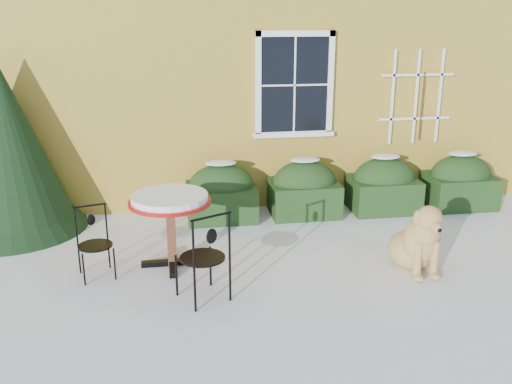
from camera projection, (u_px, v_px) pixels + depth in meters
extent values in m
plane|color=white|center=(269.00, 294.00, 6.49)|extent=(80.00, 80.00, 0.00)
cube|color=gold|center=(214.00, 14.00, 12.17)|extent=(12.00, 8.00, 6.00)
cube|color=black|center=(294.00, 85.00, 8.81)|extent=(1.05, 0.03, 1.45)
cube|color=white|center=(296.00, 33.00, 8.56)|extent=(1.23, 0.06, 0.09)
cube|color=white|center=(294.00, 134.00, 9.03)|extent=(1.23, 0.06, 0.09)
cube|color=white|center=(258.00, 86.00, 8.71)|extent=(0.09, 0.06, 1.63)
cube|color=white|center=(330.00, 84.00, 8.88)|extent=(0.09, 0.06, 1.63)
cube|color=white|center=(295.00, 85.00, 8.79)|extent=(0.02, 0.02, 1.45)
cube|color=white|center=(295.00, 85.00, 8.79)|extent=(1.05, 0.02, 0.02)
cube|color=white|center=(293.00, 134.00, 9.03)|extent=(1.29, 0.14, 0.07)
cube|color=white|center=(392.00, 97.00, 9.09)|extent=(0.04, 0.03, 1.50)
cube|color=white|center=(416.00, 97.00, 9.14)|extent=(0.04, 0.03, 1.50)
cube|color=white|center=(440.00, 96.00, 9.20)|extent=(0.04, 0.03, 1.50)
cube|color=white|center=(414.00, 119.00, 9.25)|extent=(1.20, 0.03, 0.04)
cube|color=white|center=(418.00, 75.00, 9.04)|extent=(1.20, 0.03, 0.04)
cylinder|color=#472D19|center=(422.00, 106.00, 9.18)|extent=(0.02, 0.02, 1.10)
cube|color=black|center=(222.00, 202.00, 8.77)|extent=(1.05, 0.80, 0.52)
ellipsoid|color=black|center=(221.00, 186.00, 8.69)|extent=(1.00, 0.72, 0.67)
ellipsoid|color=white|center=(221.00, 163.00, 8.58)|extent=(0.47, 0.32, 0.06)
cube|color=black|center=(304.00, 198.00, 8.96)|extent=(1.05, 0.80, 0.52)
ellipsoid|color=black|center=(304.00, 182.00, 8.88)|extent=(1.00, 0.72, 0.67)
ellipsoid|color=white|center=(305.00, 160.00, 8.77)|extent=(0.47, 0.32, 0.06)
cube|color=black|center=(383.00, 194.00, 9.14)|extent=(1.05, 0.80, 0.52)
ellipsoid|color=black|center=(384.00, 179.00, 9.06)|extent=(1.00, 0.72, 0.67)
ellipsoid|color=white|center=(386.00, 157.00, 8.95)|extent=(0.47, 0.32, 0.06)
cube|color=black|center=(459.00, 190.00, 9.33)|extent=(1.05, 0.80, 0.52)
ellipsoid|color=black|center=(460.00, 175.00, 9.25)|extent=(1.00, 0.72, 0.67)
ellipsoid|color=white|center=(463.00, 154.00, 9.14)|extent=(0.47, 0.32, 0.06)
cone|color=black|center=(10.00, 189.00, 8.24)|extent=(2.11, 2.11, 1.22)
cone|color=black|center=(4.00, 144.00, 8.04)|extent=(1.89, 1.89, 2.56)
cube|color=black|center=(173.00, 262.00, 7.22)|extent=(0.79, 0.09, 0.07)
cube|color=black|center=(173.00, 262.00, 7.22)|extent=(0.09, 0.79, 0.07)
cube|color=brown|center=(171.00, 234.00, 7.10)|extent=(0.11, 0.11, 0.84)
cylinder|color=#A00E0D|center=(170.00, 202.00, 6.97)|extent=(1.01, 1.01, 0.04)
cylinder|color=white|center=(170.00, 198.00, 6.95)|extent=(0.94, 0.94, 0.08)
cylinder|color=black|center=(210.00, 266.00, 6.61)|extent=(0.03, 0.03, 0.49)
cylinder|color=black|center=(176.00, 275.00, 6.38)|extent=(0.03, 0.03, 0.49)
cylinder|color=black|center=(230.00, 280.00, 6.27)|extent=(0.03, 0.03, 0.49)
cylinder|color=black|center=(195.00, 291.00, 6.04)|extent=(0.03, 0.03, 0.49)
cylinder|color=black|center=(202.00, 258.00, 6.25)|extent=(0.50, 0.50, 0.02)
cylinder|color=black|center=(229.00, 237.00, 6.11)|extent=(0.03, 0.03, 0.55)
cylinder|color=black|center=(193.00, 246.00, 5.88)|extent=(0.03, 0.03, 0.55)
cylinder|color=black|center=(211.00, 217.00, 5.91)|extent=(0.45, 0.23, 0.03)
ellipsoid|color=black|center=(212.00, 236.00, 5.98)|extent=(0.13, 0.09, 0.17)
cylinder|color=black|center=(84.00, 269.00, 6.63)|extent=(0.02, 0.02, 0.40)
cylinder|color=black|center=(115.00, 264.00, 6.77)|extent=(0.02, 0.02, 0.40)
cylinder|color=black|center=(79.00, 258.00, 6.94)|extent=(0.02, 0.02, 0.40)
cylinder|color=black|center=(109.00, 253.00, 7.08)|extent=(0.02, 0.02, 0.40)
cylinder|color=black|center=(95.00, 246.00, 6.80)|extent=(0.41, 0.41, 0.02)
cylinder|color=black|center=(76.00, 225.00, 6.81)|extent=(0.02, 0.02, 0.45)
cylinder|color=black|center=(106.00, 221.00, 6.95)|extent=(0.02, 0.02, 0.45)
cylinder|color=black|center=(90.00, 206.00, 6.81)|extent=(0.38, 0.13, 0.02)
ellipsoid|color=black|center=(91.00, 220.00, 6.87)|extent=(0.11, 0.06, 0.14)
ellipsoid|color=tan|center=(412.00, 250.00, 7.14)|extent=(0.62, 0.67, 0.48)
ellipsoid|color=tan|center=(422.00, 240.00, 6.88)|extent=(0.47, 0.43, 0.59)
sphere|color=tan|center=(425.00, 232.00, 6.78)|extent=(0.37, 0.37, 0.37)
cylinder|color=tan|center=(418.00, 261.00, 6.78)|extent=(0.10, 0.10, 0.47)
cylinder|color=tan|center=(434.00, 259.00, 6.82)|extent=(0.10, 0.10, 0.47)
ellipsoid|color=tan|center=(418.00, 278.00, 6.78)|extent=(0.13, 0.17, 0.08)
ellipsoid|color=tan|center=(435.00, 276.00, 6.83)|extent=(0.13, 0.17, 0.08)
cylinder|color=tan|center=(426.00, 227.00, 6.75)|extent=(0.23, 0.28, 0.26)
sphere|color=tan|center=(429.00, 219.00, 6.66)|extent=(0.31, 0.31, 0.31)
ellipsoid|color=tan|center=(435.00, 226.00, 6.54)|extent=(0.16, 0.25, 0.14)
sphere|color=black|center=(439.00, 230.00, 6.44)|extent=(0.05, 0.05, 0.05)
ellipsoid|color=tan|center=(417.00, 218.00, 6.67)|extent=(0.08, 0.11, 0.20)
ellipsoid|color=tan|center=(438.00, 217.00, 6.72)|extent=(0.08, 0.11, 0.20)
cylinder|color=tan|center=(416.00, 252.00, 7.45)|extent=(0.28, 0.36, 0.09)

